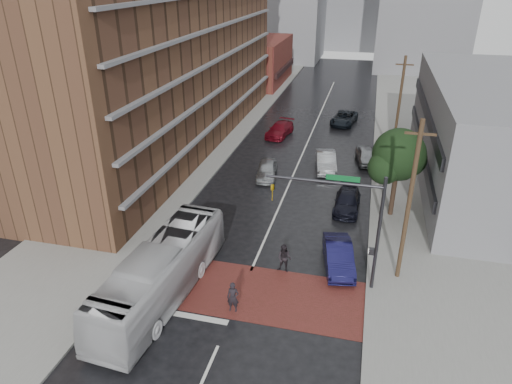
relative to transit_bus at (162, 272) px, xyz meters
The scene contains 21 objects.
ground 4.66m from the transit_bus, 13.27° to the left, with size 160.00×160.00×0.00m, color black.
crosswalk 4.79m from the transit_bus, 19.48° to the left, with size 14.00×5.00×0.02m, color maroon.
sidewalk_west 27.04m from the transit_bus, 105.60° to the left, with size 9.00×90.00×0.15m, color gray.
sidewalk_east 30.43m from the transit_bus, 58.81° to the left, with size 9.00×90.00×0.15m, color gray.
apartment_block 29.54m from the transit_bus, 111.32° to the left, with size 10.00×44.00×28.00m, color brown.
storefront_west 55.58m from the transit_bus, 98.03° to the left, with size 8.00×16.00×7.00m, color maroon.
building_east 29.65m from the transit_bus, 45.35° to the left, with size 11.00×26.00×9.00m, color slate.
street_tree 18.50m from the transit_bus, 45.61° to the left, with size 4.20×4.10×6.90m.
signal_mast 11.12m from the transit_bus, 19.13° to the left, with size 6.50×0.30×7.20m.
utility_pole_near 14.40m from the transit_bus, 20.98° to the left, with size 1.60×0.26×10.00m.
utility_pole_far 28.41m from the transit_bus, 62.45° to the left, with size 1.60×0.26×10.00m.
transit_bus is the anchor object (origin of this frame).
pedestrian_a 4.30m from the transit_bus, ahead, with size 0.66×0.43×1.81m, color black.
pedestrian_b 7.44m from the transit_bus, 32.67° to the left, with size 0.92×0.71×1.88m, color black.
car_travel_a 17.84m from the transit_bus, 83.55° to the left, with size 1.76×4.38×1.49m, color #9EA2A5.
car_travel_b 21.91m from the transit_bus, 71.47° to the left, with size 1.75×5.03×1.66m, color #B9BEC2.
car_travel_c 29.29m from the transit_bus, 88.33° to the left, with size 2.08×5.11×1.48m, color maroon.
suv_travel 36.23m from the transit_bus, 77.95° to the left, with size 2.51×5.45×1.52m, color black.
car_parked_near 10.88m from the transit_bus, 29.48° to the left, with size 1.65×4.74×1.56m, color #131240.
car_parked_mid 16.29m from the transit_bus, 54.50° to the left, with size 1.92×4.71×1.37m, color black.
car_parked_far 25.78m from the transit_bus, 65.85° to the left, with size 1.69×4.19×1.43m, color #9EA2A5.
Camera 1 is at (6.00, -20.09, 16.87)m, focal length 32.00 mm.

